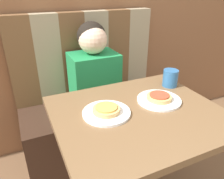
% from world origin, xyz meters
% --- Properties ---
extents(booth_seat, '(1.10, 0.49, 0.47)m').
position_xyz_m(booth_seat, '(0.00, 0.62, 0.23)').
color(booth_seat, '#382319').
rests_on(booth_seat, ground_plane).
extents(booth_backrest, '(1.10, 0.09, 0.65)m').
position_xyz_m(booth_backrest, '(0.00, 0.82, 0.80)').
color(booth_backrest, brown).
rests_on(booth_backrest, booth_seat).
extents(dining_table, '(0.80, 0.69, 0.74)m').
position_xyz_m(dining_table, '(0.00, 0.00, 0.63)').
color(dining_table, brown).
rests_on(dining_table, ground_plane).
extents(person, '(0.33, 0.25, 0.61)m').
position_xyz_m(person, '(0.00, 0.63, 0.76)').
color(person, '#1E8447').
rests_on(person, booth_seat).
extents(plate_left, '(0.23, 0.23, 0.01)m').
position_xyz_m(plate_left, '(-0.15, 0.05, 0.75)').
color(plate_left, white).
rests_on(plate_left, dining_table).
extents(plate_right, '(0.23, 0.23, 0.01)m').
position_xyz_m(plate_right, '(0.15, 0.05, 0.75)').
color(plate_right, white).
rests_on(plate_right, dining_table).
extents(pizza_left, '(0.13, 0.13, 0.03)m').
position_xyz_m(pizza_left, '(-0.15, 0.05, 0.77)').
color(pizza_left, tan).
rests_on(pizza_left, plate_left).
extents(pizza_right, '(0.13, 0.13, 0.03)m').
position_xyz_m(pizza_right, '(0.15, 0.05, 0.77)').
color(pizza_right, tan).
rests_on(pizza_right, plate_right).
extents(drinking_cup, '(0.09, 0.09, 0.10)m').
position_xyz_m(drinking_cup, '(0.32, 0.18, 0.79)').
color(drinking_cup, '#2D669E').
rests_on(drinking_cup, dining_table).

